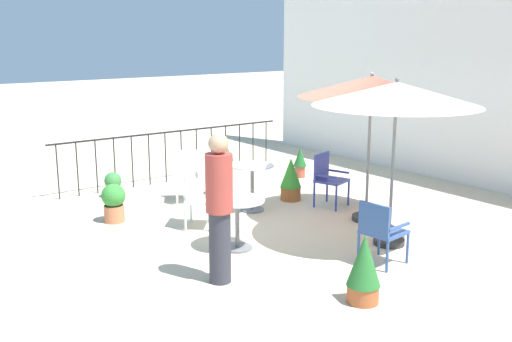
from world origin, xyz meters
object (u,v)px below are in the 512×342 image
potted_plant_3 (291,179)px  potted_plant_4 (300,161)px  cafe_table_1 (252,179)px  standing_person (219,206)px  patio_chair_3 (188,173)px  patio_umbrella_0 (396,95)px  potted_plant_1 (114,201)px  patio_chair_0 (196,196)px  potted_plant_2 (364,268)px  potted_plant_6 (218,181)px  patio_chair_1 (328,176)px  potted_plant_5 (113,185)px  patio_umbrella_1 (371,88)px  potted_plant_0 (224,155)px  patio_chair_2 (380,228)px  cafe_table_0 (237,214)px

potted_plant_3 → potted_plant_4: potted_plant_3 is taller
cafe_table_1 → standing_person: bearing=-43.5°
patio_chair_3 → standing_person: 3.65m
patio_umbrella_0 → potted_plant_1: bearing=-140.6°
patio_umbrella_0 → patio_chair_3: bearing=-162.6°
patio_chair_0 → potted_plant_2: (3.37, 0.10, -0.09)m
patio_chair_3 → potted_plant_6: patio_chair_3 is taller
cafe_table_1 → potted_plant_4: cafe_table_1 is taller
patio_chair_1 → potted_plant_5: size_ratio=1.97×
patio_chair_1 → potted_plant_4: bearing=152.2°
patio_umbrella_1 → potted_plant_6: 3.45m
patio_umbrella_0 → potted_plant_0: 5.38m
potted_plant_1 → potted_plant_6: (-0.43, 2.23, -0.09)m
patio_chair_2 → patio_chair_1: bearing=150.9°
cafe_table_0 → potted_plant_1: 2.32m
patio_chair_2 → potted_plant_5: patio_chair_2 is taller
patio_chair_0 → potted_plant_3: patio_chair_0 is taller
patio_chair_1 → potted_plant_4: (-1.87, 0.99, -0.19)m
standing_person → potted_plant_1: bearing=-178.9°
potted_plant_2 → potted_plant_5: potted_plant_2 is taller
potted_plant_1 → potted_plant_2: size_ratio=0.79×
patio_chair_1 → potted_plant_3: 0.72m
potted_plant_0 → patio_chair_1: bearing=1.0°
potted_plant_2 → cafe_table_1: bearing=162.9°
potted_plant_0 → cafe_table_1: bearing=-24.0°
patio_umbrella_0 → potted_plant_6: size_ratio=5.02×
patio_umbrella_1 → potted_plant_5: size_ratio=5.05×
cafe_table_0 → cafe_table_1: (-1.36, 1.25, 0.05)m
cafe_table_1 → patio_chair_0: 1.22m
patio_chair_0 → potted_plant_6: 1.95m
patio_umbrella_0 → cafe_table_0: 2.67m
potted_plant_0 → potted_plant_6: bearing=-37.1°
potted_plant_6 → standing_person: size_ratio=0.26×
standing_person → potted_plant_3: bearing=127.4°
cafe_table_0 → patio_chair_1: 2.59m
potted_plant_3 → potted_plant_5: size_ratio=1.66×
patio_chair_2 → potted_plant_6: size_ratio=1.81×
patio_umbrella_1 → potted_plant_0: 4.45m
patio_umbrella_1 → potted_plant_1: (-2.30, -3.25, -1.76)m
potted_plant_2 → potted_plant_3: (-3.68, 2.03, -0.01)m
potted_plant_0 → patio_chair_2: bearing=-13.0°
potted_plant_1 → potted_plant_6: bearing=100.8°
potted_plant_2 → potted_plant_4: (-4.91, 3.29, -0.06)m
patio_umbrella_1 → potted_plant_4: (-2.85, 1.06, -1.76)m
potted_plant_2 → standing_person: 1.78m
potted_plant_5 → potted_plant_2: bearing=4.3°
potted_plant_6 → patio_umbrella_0: bearing=7.1°
cafe_table_0 → patio_umbrella_0: bearing=58.4°
potted_plant_5 → cafe_table_0: bearing=4.6°
potted_plant_5 → patio_chair_1: bearing=45.4°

